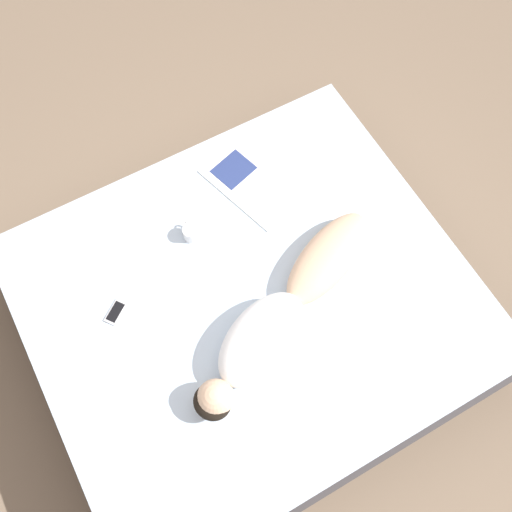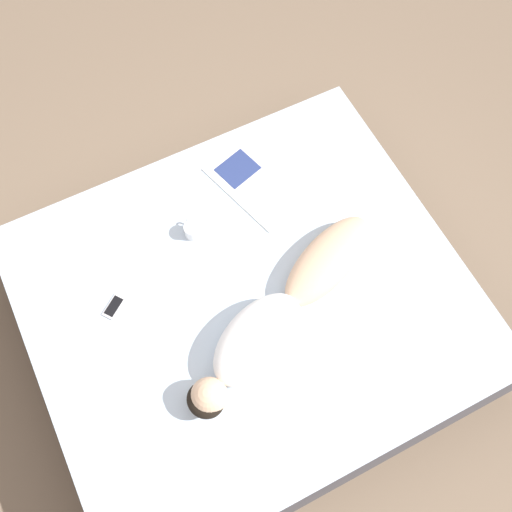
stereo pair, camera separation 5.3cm
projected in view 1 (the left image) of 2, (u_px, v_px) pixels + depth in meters
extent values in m
plane|color=#7A6651|center=(251.00, 329.00, 3.56)|extent=(12.00, 12.00, 0.00)
cube|color=#383333|center=(250.00, 319.00, 3.38)|extent=(2.00, 2.26, 0.40)
cube|color=silver|center=(250.00, 302.00, 3.13)|extent=(1.94, 2.20, 0.15)
ellipsoid|color=#DBB28E|center=(327.00, 258.00, 3.07)|extent=(0.48, 0.67, 0.16)
ellipsoid|color=white|center=(262.00, 339.00, 2.87)|extent=(0.51, 0.63, 0.20)
ellipsoid|color=black|center=(212.00, 402.00, 2.75)|extent=(0.24, 0.23, 0.10)
sphere|color=#DBB28E|center=(216.00, 398.00, 2.76)|extent=(0.18, 0.18, 0.18)
cube|color=white|center=(268.00, 199.00, 3.30)|extent=(0.35, 0.36, 0.01)
cube|color=white|center=(234.00, 170.00, 3.37)|extent=(0.35, 0.36, 0.01)
cube|color=navy|center=(234.00, 169.00, 3.37)|extent=(0.23, 0.25, 0.00)
cylinder|color=white|center=(191.00, 233.00, 3.17)|extent=(0.09, 0.09, 0.08)
cylinder|color=black|center=(191.00, 230.00, 3.14)|extent=(0.08, 0.08, 0.00)
torus|color=white|center=(187.00, 226.00, 3.19)|extent=(0.05, 0.01, 0.05)
cube|color=silver|center=(116.00, 312.00, 3.03)|extent=(0.13, 0.14, 0.01)
cube|color=black|center=(115.00, 312.00, 3.02)|extent=(0.11, 0.12, 0.00)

